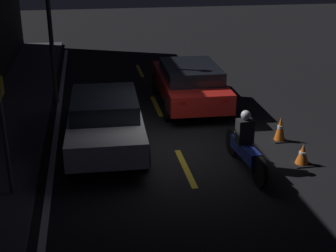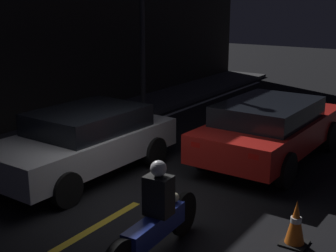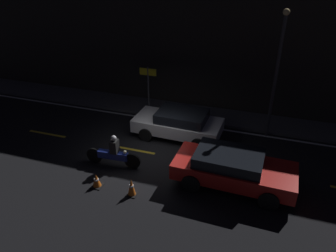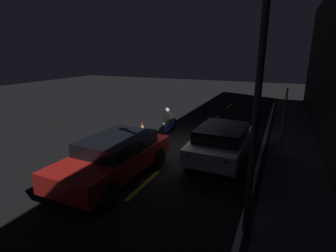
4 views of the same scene
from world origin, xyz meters
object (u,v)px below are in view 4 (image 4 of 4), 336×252
Objects in this scene: shop_sign at (286,106)px; street_lamp at (258,88)px; traffic_cone_mid at (126,134)px; motorcycle at (168,124)px; sedan_white at (222,141)px; taxi_red at (115,156)px; traffic_cone_near at (142,128)px.

street_lamp is at bearing -5.53° from shop_sign.
motorcycle is at bearing 134.90° from traffic_cone_mid.
sedan_white is at bearing 55.36° from motorcycle.
motorcycle is 0.97× the size of shop_sign.
taxi_red is 8.63× the size of traffic_cone_near.
traffic_cone_mid is 0.12× the size of street_lamp.
traffic_cone_mid is at bearing -74.02° from shop_sign.
motorcycle reaches higher than taxi_red.
motorcycle reaches higher than traffic_cone_near.
shop_sign is at bearing -39.67° from sedan_white.
motorcycle is at bearing -142.27° from street_lamp.
motorcycle is 4.50× the size of traffic_cone_near.
sedan_white is 4.02m from taxi_red.
street_lamp is (4.33, 5.93, 2.90)m from traffic_cone_mid.
traffic_cone_near is (0.02, -1.42, -0.32)m from motorcycle.
sedan_white is at bearing 67.66° from traffic_cone_near.
taxi_red reaches higher than traffic_cone_near.
traffic_cone_mid is at bearing 86.79° from sedan_white.
traffic_cone_near is at bearing 69.60° from sedan_white.
traffic_cone_mid is (1.45, -1.46, -0.24)m from motorcycle.
motorcycle is at bearing 60.61° from sedan_white.
shop_sign reaches higher than taxi_red.
sedan_white is 1.70× the size of shop_sign.
street_lamp reaches higher than taxi_red.
shop_sign reaches higher than sedan_white.
traffic_cone_near is 0.09× the size of street_lamp.
street_lamp is at bearing -158.14° from sedan_white.
traffic_cone_mid is at bearing -48.41° from motorcycle.
traffic_cone_mid reaches higher than traffic_cone_near.
sedan_white is 4.86m from traffic_cone_near.
sedan_white is 4.54m from traffic_cone_mid.
traffic_cone_near is at bearing -92.55° from motorcycle.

